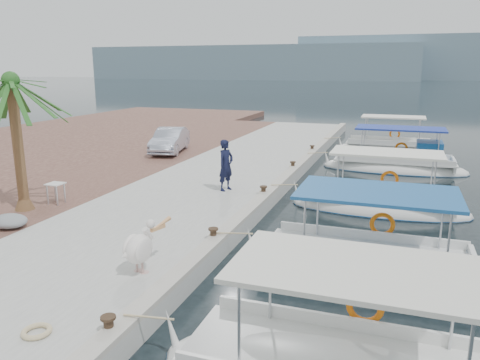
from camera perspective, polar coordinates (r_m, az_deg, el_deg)
name	(u,v)px	position (r m, az deg, el deg)	size (l,w,h in m)	color
ground	(261,220)	(16.36, 2.56, -4.88)	(400.00, 400.00, 0.00)	black
concrete_quay	(230,176)	(21.78, -1.26, 0.50)	(6.00, 40.00, 0.50)	#A0A19B
quay_curb	(288,174)	(20.93, 5.89, 0.77)	(0.44, 40.00, 0.12)	#A5A093
cobblestone_strip	(136,169)	(23.93, -12.57, 1.37)	(4.00, 40.00, 0.50)	brown
distant_hills	(471,61)	(217.87, 26.38, 12.86)	(330.00, 60.00, 18.00)	slate
fishing_caique_b	(366,270)	(12.60, 15.08, -10.56)	(6.42, 2.57, 2.83)	silver
fishing_caique_c	(379,208)	(18.07, 16.54, -3.24)	(6.46, 2.14, 2.83)	silver
fishing_caique_d	(396,167)	(25.26, 18.48, 1.49)	(7.20, 2.24, 2.83)	silver
fishing_caique_e	(388,150)	(30.93, 17.63, 3.54)	(6.31, 2.18, 2.83)	silver
mooring_bollards	(263,189)	(17.64, 2.88, -1.16)	(0.28, 20.28, 0.33)	black
pelican	(140,247)	(11.21, -12.11, -8.02)	(0.73, 1.53, 1.18)	tan
fisherman	(226,165)	(18.08, -1.72, 1.82)	(0.72, 0.48, 1.99)	black
date_palm	(11,82)	(16.81, -26.17, 10.73)	(4.60, 4.60, 5.18)	brown
parked_car	(170,140)	(26.66, -8.56, 4.81)	(1.44, 4.13, 1.36)	#A9AFC1
tarp_bundle	(9,221)	(15.64, -26.30, -4.51)	(1.10, 0.90, 0.40)	gray
folding_table	(56,189)	(17.60, -21.56, -1.04)	(0.55, 0.55, 0.73)	silver
rope_coil	(37,331)	(9.57, -23.54, -16.56)	(0.54, 0.54, 0.10)	#C6B284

